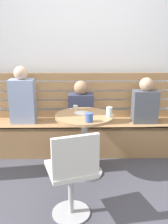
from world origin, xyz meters
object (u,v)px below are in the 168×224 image
(white_chair, at_px, (72,173))
(cup_espresso_small, at_px, (75,108))
(person_child_left, at_px, (81,105))
(person_child_middle, at_px, (145,103))
(person_adult, at_px, (23,98))
(cup_water_clear, at_px, (109,112))
(cup_mug_blue, at_px, (89,118))
(booth_bench, at_px, (83,136))
(plate_small, at_px, (82,113))
(cafe_table, at_px, (84,133))

(white_chair, bearing_deg, cup_espresso_small, 89.31)
(person_child_left, distance_m, person_child_middle, 0.89)
(person_adult, height_order, person_child_middle, person_adult)
(white_chair, height_order, cup_water_clear, same)
(person_adult, bearing_deg, white_chair, -63.58)
(person_adult, xyz_separation_m, cup_mug_blue, (0.89, -0.89, -0.01))
(booth_bench, relative_size, cup_espresso_small, 48.21)
(white_chair, distance_m, cup_water_clear, 0.91)
(person_adult, xyz_separation_m, person_child_middle, (1.70, -0.02, -0.08))
(white_chair, xyz_separation_m, person_child_middle, (0.97, 1.44, 0.25))
(plate_small, bearing_deg, person_adult, 143.75)
(person_adult, bearing_deg, booth_bench, -1.54)
(cup_mug_blue, bearing_deg, plate_small, 104.43)
(person_adult, distance_m, plate_small, 1.01)
(booth_bench, bearing_deg, person_child_middle, -0.05)
(plate_small, bearing_deg, booth_bench, 87.49)
(person_child_left, distance_m, plate_small, 0.54)
(white_chair, relative_size, plate_small, 5.00)
(cafe_table, relative_size, person_child_middle, 1.17)
(cafe_table, xyz_separation_m, plate_small, (-0.03, 0.05, 0.23))
(person_child_left, height_order, cup_mug_blue, person_child_left)
(person_child_left, relative_size, cup_water_clear, 5.43)
(cup_water_clear, bearing_deg, person_child_left, 115.57)
(cup_mug_blue, bearing_deg, person_child_middle, 46.98)
(cup_mug_blue, height_order, cup_water_clear, cup_water_clear)
(plate_small, bearing_deg, cup_espresso_small, 113.70)
(person_child_middle, distance_m, cup_espresso_small, 1.04)
(cafe_table, height_order, cup_water_clear, cup_water_clear)
(person_child_left, bearing_deg, person_child_middle, 2.27)
(cup_water_clear, bearing_deg, person_child_middle, 50.05)
(booth_bench, distance_m, cup_espresso_small, 0.69)
(cup_water_clear, xyz_separation_m, plate_small, (-0.31, 0.12, -0.05))
(plate_small, bearing_deg, cup_water_clear, -21.06)
(person_child_middle, distance_m, plate_small, 1.06)
(person_child_left, xyz_separation_m, cup_mug_blue, (0.08, -0.83, 0.09))
(white_chair, distance_m, plate_small, 0.91)
(cafe_table, height_order, cup_mug_blue, cup_mug_blue)
(white_chair, height_order, plate_small, white_chair)
(person_child_middle, height_order, cup_espresso_small, person_child_middle)
(booth_bench, height_order, cup_water_clear, cup_water_clear)
(cafe_table, bearing_deg, plate_small, 120.29)
(person_adult, distance_m, cup_water_clear, 1.33)
(booth_bench, xyz_separation_m, cup_espresso_small, (-0.10, -0.40, 0.55))
(cup_mug_blue, height_order, cup_espresso_small, cup_mug_blue)
(cafe_table, xyz_separation_m, person_child_left, (-0.04, 0.59, 0.18))
(cup_espresso_small, height_order, cup_water_clear, cup_water_clear)
(cup_mug_blue, bearing_deg, cafe_table, 100.51)
(person_child_middle, relative_size, plate_small, 3.73)
(person_child_left, distance_m, cup_water_clear, 0.73)
(person_adult, height_order, plate_small, person_adult)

